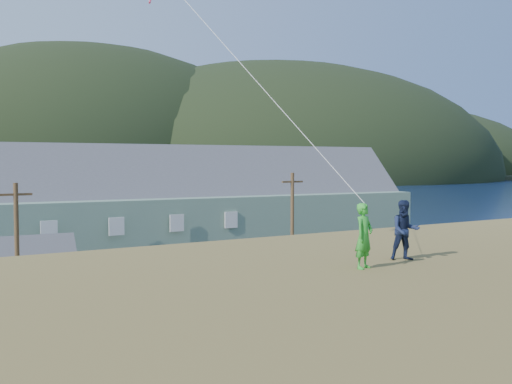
# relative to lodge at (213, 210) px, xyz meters

# --- Properties ---
(ground) EXTENTS (900.00, 900.00, 0.00)m
(ground) POSITION_rel_lodge_xyz_m (-15.67, -19.13, -5.34)
(ground) COLOR #0A1638
(ground) RESTS_ON ground
(grass_strip) EXTENTS (110.00, 8.00, 0.10)m
(grass_strip) POSITION_rel_lodge_xyz_m (-15.67, -21.13, -5.29)
(grass_strip) COLOR #4C3D19
(grass_strip) RESTS_ON ground
(waterfront_lot) EXTENTS (72.00, 36.00, 0.12)m
(waterfront_lot) POSITION_rel_lodge_xyz_m (-15.67, -2.13, -5.28)
(waterfront_lot) COLOR #28282B
(waterfront_lot) RESTS_ON ground
(far_hills) EXTENTS (760.00, 265.00, 143.00)m
(far_hills) POSITION_rel_lodge_xyz_m (19.92, 260.25, -3.34)
(far_hills) COLOR black
(far_hills) RESTS_ON ground
(lodge) EXTENTS (40.10, 13.01, 13.93)m
(lodge) POSITION_rel_lodge_xyz_m (0.00, 0.00, 0.00)
(lodge) COLOR slate
(lodge) RESTS_ON waterfront_lot
(shed_white) EXTENTS (8.53, 5.90, 6.65)m
(shed_white) POSITION_rel_lodge_xyz_m (-20.07, -13.91, -2.79)
(shed_white) COLOR silver
(shed_white) RESTS_ON waterfront_lot
(utility_poles) EXTENTS (28.96, 0.24, 9.07)m
(utility_poles) POSITION_rel_lodge_xyz_m (-17.59, -17.63, -0.83)
(utility_poles) COLOR #47331E
(utility_poles) RESTS_ON waterfront_lot
(kite_flyer_green) EXTENTS (0.71, 0.58, 1.66)m
(kite_flyer_green) POSITION_rel_lodge_xyz_m (-14.03, -38.09, 2.69)
(kite_flyer_green) COLOR green
(kite_flyer_green) RESTS_ON hillside
(kite_flyer_navy) EXTENTS (1.00, 0.92, 1.65)m
(kite_flyer_navy) POSITION_rel_lodge_xyz_m (-12.23, -37.69, 2.69)
(kite_flyer_navy) COLOR #141D39
(kite_flyer_navy) RESTS_ON hillside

